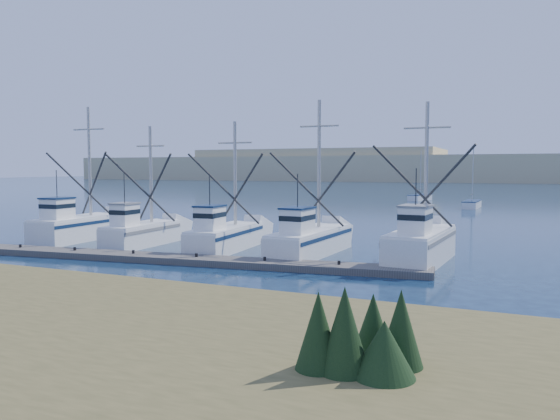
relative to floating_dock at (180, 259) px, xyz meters
The scene contains 6 objects.
ground 10.73m from the floating_dock, 34.46° to the right, with size 500.00×500.00×0.00m, color #0B1C33.
floating_dock is the anchor object (origin of this frame).
dune_ridge 204.18m from the floating_dock, 87.52° to the left, with size 360.00×60.00×10.00m, color tan.
trawler_fleet 4.90m from the floating_dock, 85.79° to the left, with size 27.50×8.58×9.77m.
sailboat_near 51.73m from the floating_dock, 76.94° to the left, with size 2.02×6.72×8.10m.
sailboat_far 64.94m from the floating_dock, 87.69° to the left, with size 3.16×6.15×8.10m.
Camera 1 is at (8.34, -19.33, 5.28)m, focal length 35.00 mm.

